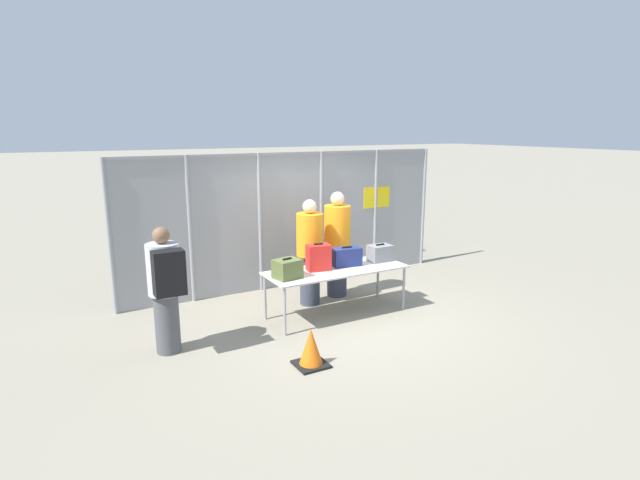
{
  "coord_description": "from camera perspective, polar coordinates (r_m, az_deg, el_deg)",
  "views": [
    {
      "loc": [
        -3.81,
        -6.06,
        2.82
      ],
      "look_at": [
        -0.02,
        0.74,
        1.05
      ],
      "focal_mm": 28.0,
      "sensor_mm": 36.0,
      "label": 1
    }
  ],
  "objects": [
    {
      "name": "ground_plane",
      "position": [
        7.7,
        2.87,
        -8.71
      ],
      "size": [
        120.0,
        120.0,
        0.0
      ],
      "primitive_type": "plane",
      "color": "gray"
    },
    {
      "name": "fence_section",
      "position": [
        8.9,
        -3.18,
        2.58
      ],
      "size": [
        6.12,
        0.07,
        2.39
      ],
      "color": "gray",
      "rests_on": "ground_plane"
    },
    {
      "name": "inspection_table",
      "position": [
        7.55,
        1.87,
        -3.66
      ],
      "size": [
        2.17,
        0.81,
        0.73
      ],
      "color": "silver",
      "rests_on": "ground_plane"
    },
    {
      "name": "suitcase_olive",
      "position": [
        7.07,
        -3.75,
        -3.3
      ],
      "size": [
        0.41,
        0.36,
        0.29
      ],
      "color": "#566033",
      "rests_on": "inspection_table"
    },
    {
      "name": "suitcase_red",
      "position": [
        7.43,
        -0.18,
        -2.0
      ],
      "size": [
        0.38,
        0.27,
        0.41
      ],
      "color": "red",
      "rests_on": "inspection_table"
    },
    {
      "name": "suitcase_navy",
      "position": [
        7.68,
        3.07,
        -1.93
      ],
      "size": [
        0.47,
        0.28,
        0.31
      ],
      "color": "navy",
      "rests_on": "inspection_table"
    },
    {
      "name": "suitcase_grey",
      "position": [
        8.0,
        6.87,
        -1.49
      ],
      "size": [
        0.37,
        0.27,
        0.28
      ],
      "color": "slate",
      "rests_on": "inspection_table"
    },
    {
      "name": "traveler_hooded",
      "position": [
        6.48,
        -17.24,
        -5.02
      ],
      "size": [
        0.4,
        0.63,
        1.63
      ],
      "rotation": [
        0.0,
        0.0,
        0.42
      ],
      "color": "#4C4C51",
      "rests_on": "ground_plane"
    },
    {
      "name": "security_worker_near",
      "position": [
        7.96,
        -1.18,
        -1.27
      ],
      "size": [
        0.42,
        0.42,
        1.71
      ],
      "rotation": [
        0.0,
        0.0,
        2.84
      ],
      "color": "#383D4C",
      "rests_on": "ground_plane"
    },
    {
      "name": "security_worker_far",
      "position": [
        8.36,
        1.97,
        -0.32
      ],
      "size": [
        0.44,
        0.44,
        1.78
      ],
      "rotation": [
        0.0,
        0.0,
        3.19
      ],
      "color": "#383D4C",
      "rests_on": "ground_plane"
    },
    {
      "name": "utility_trailer",
      "position": [
        11.24,
        2.74,
        0.2
      ],
      "size": [
        3.46,
        2.04,
        0.62
      ],
      "color": "#4C6B47",
      "rests_on": "ground_plane"
    },
    {
      "name": "traffic_cone",
      "position": [
        6.13,
        -1.04,
        -12.33
      ],
      "size": [
        0.38,
        0.38,
        0.47
      ],
      "color": "black",
      "rests_on": "ground_plane"
    }
  ]
}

